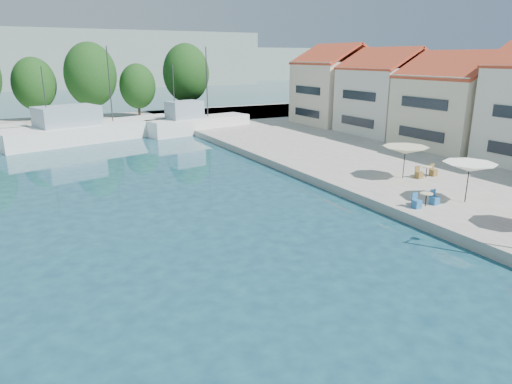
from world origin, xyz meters
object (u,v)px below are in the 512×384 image
umbrella_white (470,167)px  trawler_03 (92,130)px  trawler_04 (197,124)px  umbrella_cream (405,150)px

umbrella_white → trawler_03: bearing=113.5°
umbrella_white → trawler_04: bearing=95.8°
trawler_03 → trawler_04: bearing=-18.6°
trawler_03 → umbrella_white: trawler_03 is taller
trawler_03 → umbrella_white: size_ratio=6.94×
trawler_03 → umbrella_white: 38.35m
umbrella_cream → umbrella_white: bearing=-97.9°
umbrella_white → umbrella_cream: size_ratio=0.95×
trawler_04 → trawler_03: bearing=165.3°
trawler_04 → umbrella_cream: trawler_04 is taller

